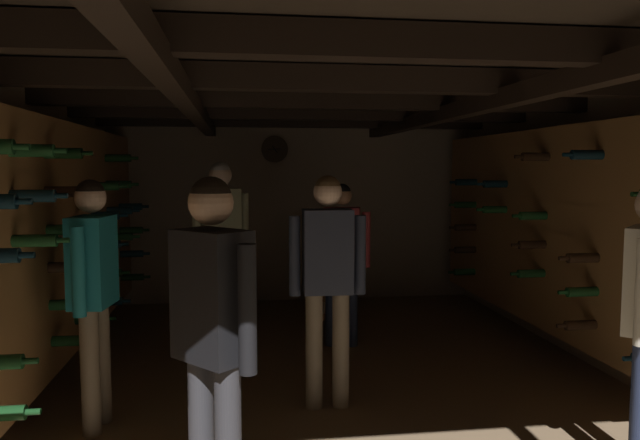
{
  "coord_description": "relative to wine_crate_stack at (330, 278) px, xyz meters",
  "views": [
    {
      "loc": [
        -0.7,
        -4.35,
        1.69
      ],
      "look_at": [
        -0.03,
        0.57,
        1.26
      ],
      "focal_mm": 33.41,
      "sensor_mm": 36.0,
      "label": 1
    }
  ],
  "objects": [
    {
      "name": "ground_plane",
      "position": [
        -0.32,
        -2.24,
        -0.45
      ],
      "size": [
        8.4,
        8.4,
        0.0
      ],
      "primitive_type": "plane",
      "color": "#8C7051"
    },
    {
      "name": "room_shell",
      "position": [
        -0.33,
        -1.97,
        0.98
      ],
      "size": [
        4.72,
        6.52,
        2.41
      ],
      "color": "gray",
      "rests_on": "ground_plane"
    },
    {
      "name": "wine_crate_stack",
      "position": [
        0.0,
        0.0,
        0.0
      ],
      "size": [
        0.52,
        0.35,
        0.9
      ],
      "color": "olive",
      "rests_on": "ground_plane"
    },
    {
      "name": "display_bottle",
      "position": [
        0.02,
        -0.02,
        0.59
      ],
      "size": [
        0.08,
        0.08,
        0.35
      ],
      "color": "#0F2838",
      "rests_on": "wine_crate_stack"
    },
    {
      "name": "person_host_center",
      "position": [
        -0.41,
        -2.54,
        0.54
      ],
      "size": [
        0.54,
        0.23,
        1.65
      ],
      "color": "brown",
      "rests_on": "ground_plane"
    },
    {
      "name": "person_guest_rear_center",
      "position": [
        -0.06,
        -1.1,
        0.48
      ],
      "size": [
        0.53,
        0.33,
        1.55
      ],
      "color": "#232D4C",
      "rests_on": "ground_plane"
    },
    {
      "name": "person_guest_mid_left",
      "position": [
        -1.95,
        -2.67,
        0.53
      ],
      "size": [
        0.26,
        0.54,
        1.62
      ],
      "color": "brown",
      "rests_on": "ground_plane"
    },
    {
      "name": "person_guest_near_left",
      "position": [
        -1.15,
        -3.93,
        0.55
      ],
      "size": [
        0.39,
        0.42,
        1.66
      ],
      "color": "#2D2D33",
      "rests_on": "ground_plane"
    },
    {
      "name": "person_guest_far_left",
      "position": [
        -1.19,
        -0.94,
        0.62
      ],
      "size": [
        0.52,
        0.39,
        1.75
      ],
      "color": "#2D2D33",
      "rests_on": "ground_plane"
    }
  ]
}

